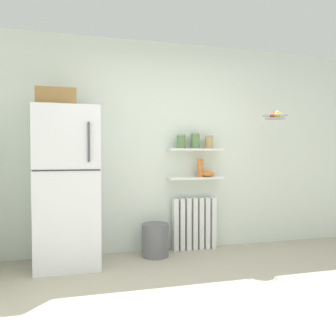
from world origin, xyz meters
The scene contains 13 objects.
ground_plane centered at (0.00, 0.50, 0.00)m, with size 7.04×7.04×0.00m, color #B2A893.
back_wall centered at (0.00, 2.05, 1.30)m, with size 7.04×0.10×2.60m, color silver.
refrigerator centered at (-1.24, 1.66, 0.89)m, with size 0.67×0.70×1.88m.
radiator centered at (0.31, 1.92, 0.33)m, with size 0.56×0.12×0.65m.
wall_shelf_lower centered at (0.31, 1.89, 0.91)m, with size 0.70×0.22×0.03m, color white.
wall_shelf_upper centered at (0.31, 1.89, 1.27)m, with size 0.70×0.22×0.03m, color white.
storage_jar_0 centered at (0.13, 1.89, 1.37)m, with size 0.11×0.11×0.18m.
storage_jar_1 centered at (0.31, 1.89, 1.38)m, with size 0.11×0.11×0.20m.
storage_jar_2 centered at (0.50, 1.89, 1.36)m, with size 0.10×0.10×0.16m.
vase centered at (0.38, 1.89, 1.03)m, with size 0.08×0.08×0.23m, color #CC7033.
shelf_bowl centered at (0.48, 1.89, 0.96)m, with size 0.17×0.17×0.08m, color orange.
trash_bin centered at (-0.24, 1.73, 0.20)m, with size 0.32×0.32×0.39m, color slate.
hanging_fruit_basket centered at (1.25, 1.58, 1.69)m, with size 0.31×0.31×0.10m.
Camera 1 is at (-1.18, -2.27, 1.20)m, focal length 37.56 mm.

